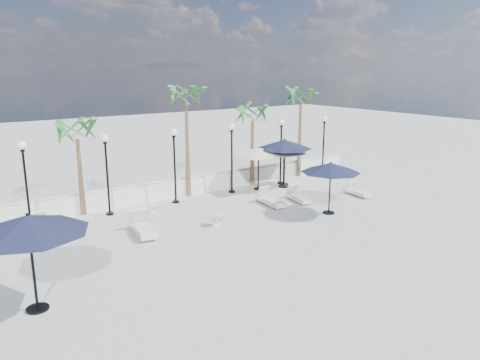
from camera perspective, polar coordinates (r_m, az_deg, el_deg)
ground at (r=19.11m, az=1.30°, el=-7.29°), size 100.00×100.00×0.00m
balustrade at (r=25.11m, az=-8.91°, el=-1.18°), size 26.00×0.30×1.01m
lamppost_1 at (r=21.59m, az=-24.74°, el=0.80°), size 0.36×0.36×3.84m
lamppost_2 at (r=22.45m, az=-15.97°, el=1.99°), size 0.36×0.36×3.84m
lamppost_3 at (r=23.79m, az=-8.01°, el=3.02°), size 0.36×0.36×3.84m
lamppost_4 at (r=25.54m, az=-1.01°, el=3.89°), size 0.36×0.36×3.84m
lamppost_5 at (r=27.63m, az=5.03°, el=4.59°), size 0.36×0.36×3.84m
lamppost_6 at (r=29.99m, az=10.17°, el=5.14°), size 0.36×0.36×3.84m
palm_1 at (r=22.70m, az=-19.24°, el=5.11°), size 2.60×2.60×4.70m
palm_2 at (r=24.72m, az=-6.57°, el=9.60°), size 2.60×2.60×6.10m
palm_3 at (r=27.14m, az=1.55°, el=7.57°), size 2.60×2.60×4.90m
palm_4 at (r=29.42m, az=7.43°, el=9.47°), size 2.60×2.60×5.70m
lounger_2 at (r=21.11m, az=-22.45°, el=-5.53°), size 1.16×2.22×0.79m
lounger_3 at (r=20.01m, az=-11.74°, el=-5.77°), size 1.05×2.26×0.82m
lounger_4 at (r=24.50m, az=7.12°, el=-2.07°), size 0.95×1.91×0.69m
lounger_5 at (r=23.67m, az=3.80°, el=-2.50°), size 0.87×2.06×0.75m
lounger_6 at (r=26.17m, az=14.15°, el=-1.42°), size 0.69×1.67×0.61m
side_table_1 at (r=22.82m, az=-10.61°, el=-3.29°), size 0.46×0.46×0.44m
side_table_2 at (r=20.68m, az=-2.84°, el=-4.68°), size 0.57×0.57×0.55m
parasol_navy_left at (r=14.22m, az=-24.41°, el=-5.01°), size 3.32×3.32×2.93m
parasol_navy_mid at (r=26.85m, az=5.42°, el=4.36°), size 3.19×3.19×2.86m
parasol_navy_right at (r=22.25m, az=11.00°, el=1.45°), size 2.82×2.82×2.53m
parasol_cream_sq_a at (r=26.25m, az=2.27°, el=3.91°), size 5.25×5.25×2.58m
parasol_cream_sq_b at (r=27.48m, az=5.50°, el=4.06°), size 4.91×4.91×2.46m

